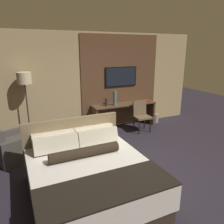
{
  "coord_description": "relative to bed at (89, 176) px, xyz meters",
  "views": [
    {
      "loc": [
        -1.95,
        -3.34,
        2.34
      ],
      "look_at": [
        0.07,
        0.96,
        0.96
      ],
      "focal_mm": 35.0,
      "sensor_mm": 36.0,
      "label": 1
    }
  ],
  "objects": [
    {
      "name": "armchair_by_window",
      "position": [
        -1.11,
        1.87,
        -0.09
      ],
      "size": [
        0.98,
        1.01,
        0.79
      ],
      "rotation": [
        0.0,
        0.0,
        1.94
      ],
      "color": "#47423D",
      "rests_on": "ground_plane"
    },
    {
      "name": "book",
      "position": [
        2.84,
        2.62,
        0.41
      ],
      "size": [
        0.25,
        0.2,
        0.03
      ],
      "color": "maroon",
      "rests_on": "desk"
    },
    {
      "name": "floor_lamp",
      "position": [
        -0.67,
        2.65,
        1.16
      ],
      "size": [
        0.34,
        0.34,
        1.81
      ],
      "color": "#282623",
      "rests_on": "ground_plane"
    },
    {
      "name": "desk_chair",
      "position": [
        2.38,
        2.21,
        0.16
      ],
      "size": [
        0.48,
        0.48,
        0.88
      ],
      "rotation": [
        0.0,
        0.0,
        -0.07
      ],
      "color": "brown",
      "rests_on": "ground_plane"
    },
    {
      "name": "waste_bin",
      "position": [
        3.22,
        2.63,
        -0.22
      ],
      "size": [
        0.22,
        0.22,
        0.28
      ],
      "color": "gray",
      "rests_on": "ground_plane"
    },
    {
      "name": "ground_plane",
      "position": [
        0.96,
        0.36,
        -0.36
      ],
      "size": [
        16.0,
        16.0,
        0.0
      ],
      "primitive_type": "plane",
      "color": "#28232D"
    },
    {
      "name": "vase_tall",
      "position": [
        1.71,
        2.59,
        0.61
      ],
      "size": [
        0.11,
        0.11,
        0.43
      ],
      "color": "#4C706B",
      "rests_on": "desk"
    },
    {
      "name": "desk",
      "position": [
        2.06,
        2.69,
        0.16
      ],
      "size": [
        1.99,
        0.49,
        0.75
      ],
      "color": "brown",
      "rests_on": "ground_plane"
    },
    {
      "name": "vase_short",
      "position": [
        1.47,
        2.63,
        0.5
      ],
      "size": [
        0.09,
        0.09,
        0.22
      ],
      "color": "#333338",
      "rests_on": "desk"
    },
    {
      "name": "wall_back_tv_panel",
      "position": [
        1.12,
        2.95,
        1.04
      ],
      "size": [
        7.2,
        0.09,
        2.8
      ],
      "color": "tan",
      "rests_on": "ground_plane"
    },
    {
      "name": "tv",
      "position": [
        2.06,
        2.88,
        1.18
      ],
      "size": [
        1.04,
        0.04,
        0.58
      ],
      "color": "black"
    },
    {
      "name": "bed",
      "position": [
        0.0,
        0.0,
        0.0
      ],
      "size": [
        1.85,
        2.1,
        1.07
      ],
      "color": "#33281E",
      "rests_on": "ground_plane"
    }
  ]
}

